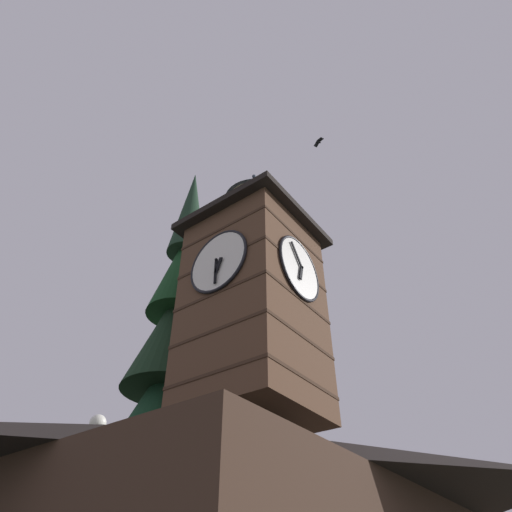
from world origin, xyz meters
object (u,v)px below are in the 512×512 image
Objects in this scene: clock_tower at (253,294)px; flying_bird_low at (253,242)px; pine_tree_behind at (167,407)px; flying_bird_high at (319,142)px; moon at (98,423)px.

flying_bird_low is (-4.72, -3.63, 7.38)m from clock_tower.
flying_bird_low is at bearing -142.45° from clock_tower.
pine_tree_behind is 37.34× the size of flying_bird_low.
flying_bird_high is at bearing 122.38° from clock_tower.
clock_tower is 19.25× the size of flying_bird_low.
pine_tree_behind is 35.23× the size of flying_bird_high.
flying_bird_high reaches higher than flying_bird_low.
pine_tree_behind is at bearing -6.46° from flying_bird_low.
flying_bird_low is at bearing 68.98° from moon.
moon is 25.70m from flying_bird_low.
flying_bird_low is at bearing -117.90° from flying_bird_high.
pine_tree_behind is 11.00m from flying_bird_low.
flying_bird_low is at bearing 173.54° from pine_tree_behind.
moon is at bearing -112.47° from flying_bird_high.
clock_tower is 0.52× the size of pine_tree_behind.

